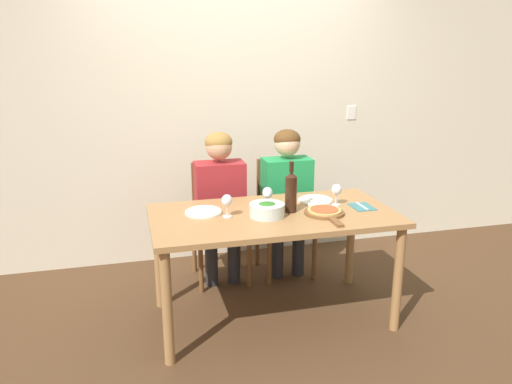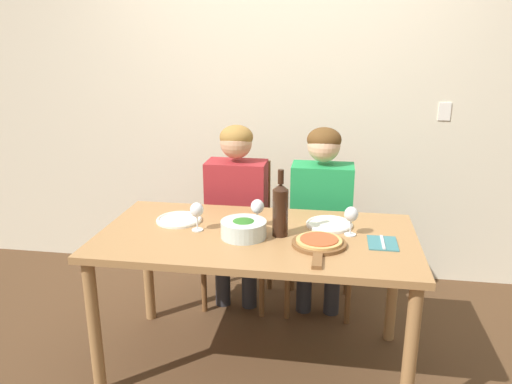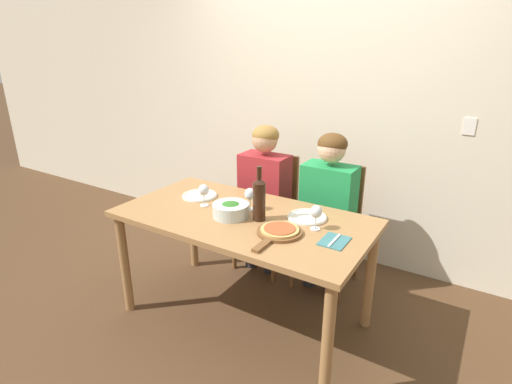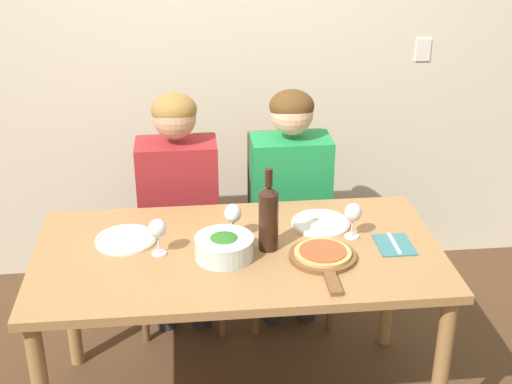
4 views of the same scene
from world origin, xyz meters
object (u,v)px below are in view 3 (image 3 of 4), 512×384
(wine_bottle, at_px, (260,198))
(dinner_plate_left, at_px, (200,195))
(person_man, at_px, (328,199))
(fork_on_napkin, at_px, (334,241))
(wine_glass_centre, at_px, (250,195))
(wine_glass_right, at_px, (316,213))
(broccoli_bowl, at_px, (231,210))
(chair_left, at_px, (270,208))
(pizza_on_board, at_px, (279,232))
(dinner_plate_right, at_px, (307,217))
(chair_right, at_px, (331,222))
(wine_glass_left, at_px, (204,191))
(person_woman, at_px, (263,186))

(wine_bottle, bearing_deg, dinner_plate_left, 168.84)
(person_man, relative_size, fork_on_napkin, 6.73)
(dinner_plate_left, height_order, wine_glass_centre, wine_glass_centre)
(wine_glass_right, xyz_separation_m, wine_glass_centre, (-0.48, 0.04, 0.00))
(broccoli_bowl, bearing_deg, chair_left, 102.28)
(chair_left, distance_m, wine_glass_right, 1.07)
(fork_on_napkin, bearing_deg, pizza_on_board, -165.35)
(broccoli_bowl, bearing_deg, wine_glass_centre, 73.18)
(dinner_plate_left, height_order, pizza_on_board, pizza_on_board)
(wine_bottle, xyz_separation_m, broccoli_bowl, (-0.18, -0.05, -0.10))
(dinner_plate_right, bearing_deg, wine_glass_centre, -169.03)
(chair_right, bearing_deg, wine_glass_right, -77.07)
(wine_glass_right, distance_m, wine_glass_centre, 0.48)
(broccoli_bowl, height_order, wine_glass_left, wine_glass_left)
(dinner_plate_left, bearing_deg, wine_bottle, -11.16)
(wine_bottle, relative_size, wine_glass_right, 2.27)
(fork_on_napkin, bearing_deg, dinner_plate_right, 141.73)
(chair_right, distance_m, dinner_plate_left, 1.03)
(wine_glass_left, bearing_deg, wine_glass_right, 4.39)
(chair_left, xyz_separation_m, person_man, (0.54, -0.11, 0.23))
(broccoli_bowl, xyz_separation_m, fork_on_napkin, (0.68, 0.02, -0.04))
(wine_bottle, xyz_separation_m, wine_glass_left, (-0.43, -0.01, -0.04))
(dinner_plate_left, bearing_deg, wine_glass_centre, -1.91)
(dinner_plate_left, distance_m, dinner_plate_right, 0.81)
(dinner_plate_right, bearing_deg, person_man, 96.63)
(chair_left, xyz_separation_m, broccoli_bowl, (0.18, -0.81, 0.32))
(wine_glass_centre, bearing_deg, dinner_plate_left, 178.09)
(person_woman, relative_size, wine_glass_right, 8.02)
(person_man, height_order, broccoli_bowl, person_man)
(wine_glass_right, bearing_deg, chair_right, 102.93)
(wine_glass_centre, bearing_deg, pizza_on_board, -32.63)
(chair_right, xyz_separation_m, person_man, (-0.00, -0.11, 0.23))
(wine_bottle, xyz_separation_m, wine_glass_centre, (-0.13, 0.10, -0.04))
(wine_bottle, relative_size, dinner_plate_right, 1.39)
(pizza_on_board, bearing_deg, broccoli_bowl, 170.89)
(chair_right, height_order, fork_on_napkin, chair_right)
(dinner_plate_left, bearing_deg, chair_left, 71.83)
(chair_right, bearing_deg, wine_bottle, -104.00)
(person_man, distance_m, dinner_plate_right, 0.48)
(wine_glass_left, relative_size, fork_on_napkin, 0.84)
(broccoli_bowl, bearing_deg, fork_on_napkin, 1.61)
(wine_bottle, distance_m, pizza_on_board, 0.26)
(chair_left, bearing_deg, wine_bottle, -64.92)
(fork_on_napkin, bearing_deg, wine_glass_right, 150.01)
(dinner_plate_left, bearing_deg, dinner_plate_right, 4.12)
(wine_glass_left, bearing_deg, person_woman, 83.32)
(wine_glass_right, relative_size, wine_glass_centre, 1.00)
(person_woman, bearing_deg, chair_right, 11.93)
(broccoli_bowl, bearing_deg, pizza_on_board, -9.11)
(person_man, bearing_deg, person_woman, 180.00)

